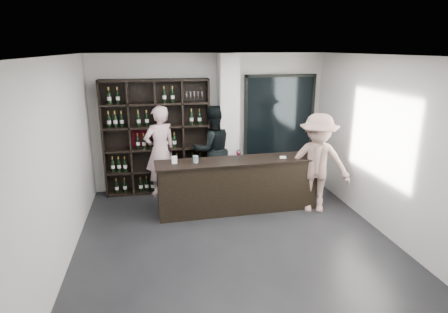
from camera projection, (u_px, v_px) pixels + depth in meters
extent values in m
cube|color=black|center=(237.00, 245.00, 5.93)|extent=(5.00, 5.50, 0.01)
cube|color=silver|center=(228.00, 124.00, 7.91)|extent=(0.40, 0.40, 2.90)
cube|color=black|center=(279.00, 122.00, 8.34)|extent=(1.60, 0.08, 2.10)
cube|color=black|center=(279.00, 122.00, 8.34)|extent=(1.48, 0.02, 1.98)
cube|color=black|center=(238.00, 186.00, 7.07)|extent=(2.98, 0.56, 0.98)
cube|color=black|center=(238.00, 161.00, 6.93)|extent=(3.06, 0.64, 0.03)
imported|color=beige|center=(160.00, 151.00, 7.73)|extent=(0.81, 0.70, 1.89)
imported|color=black|center=(213.00, 149.00, 7.93)|extent=(1.02, 0.85, 1.86)
imported|color=gray|center=(317.00, 164.00, 6.93)|extent=(1.38, 1.09, 1.87)
cylinder|color=silver|center=(196.00, 159.00, 6.73)|extent=(0.10, 0.10, 0.13)
cube|color=white|center=(283.00, 157.00, 7.05)|extent=(0.15, 0.15, 0.02)
cube|color=white|center=(174.00, 160.00, 6.68)|extent=(0.10, 0.06, 0.14)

